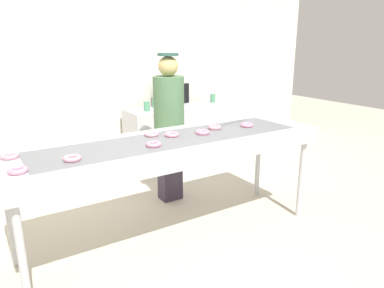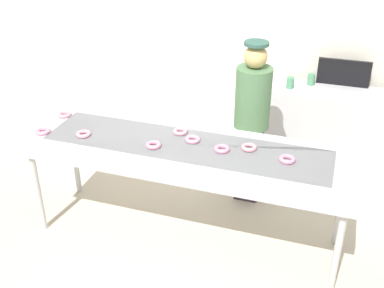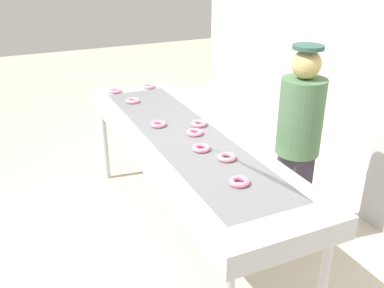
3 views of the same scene
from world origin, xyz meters
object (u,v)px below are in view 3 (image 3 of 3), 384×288
(worker_baker, at_px, (298,139))
(fryer_conveyor, at_px, (184,143))
(strawberry_donut_7, at_px, (227,157))
(strawberry_donut_2, at_px, (239,182))
(strawberry_donut_4, at_px, (201,148))
(strawberry_donut_1, at_px, (199,124))
(strawberry_donut_3, at_px, (195,132))
(strawberry_donut_6, at_px, (115,91))
(strawberry_donut_8, at_px, (133,101))
(strawberry_donut_5, at_px, (158,124))
(strawberry_donut_0, at_px, (149,86))

(worker_baker, bearing_deg, fryer_conveyor, 64.74)
(fryer_conveyor, height_order, strawberry_donut_7, strawberry_donut_7)
(strawberry_donut_2, height_order, strawberry_donut_4, same)
(strawberry_donut_1, distance_m, strawberry_donut_3, 0.18)
(strawberry_donut_2, xyz_separation_m, strawberry_donut_4, (-0.54, 0.00, 0.00))
(fryer_conveyor, relative_size, strawberry_donut_6, 22.29)
(fryer_conveyor, distance_m, strawberry_donut_8, 0.92)
(strawberry_donut_6, bearing_deg, strawberry_donut_5, 4.16)
(strawberry_donut_0, height_order, strawberry_donut_3, same)
(strawberry_donut_3, xyz_separation_m, strawberry_donut_8, (-0.94, -0.20, 0.00))
(strawberry_donut_5, bearing_deg, strawberry_donut_8, -179.18)
(strawberry_donut_8, bearing_deg, fryer_conveyor, 7.88)
(strawberry_donut_2, height_order, worker_baker, worker_baker)
(strawberry_donut_3, height_order, strawberry_donut_5, same)
(strawberry_donut_7, bearing_deg, strawberry_donut_3, -178.23)
(strawberry_donut_3, bearing_deg, strawberry_donut_6, -168.32)
(fryer_conveyor, xyz_separation_m, strawberry_donut_2, (0.85, -0.00, 0.09))
(strawberry_donut_2, xyz_separation_m, strawberry_donut_7, (-0.33, 0.10, 0.00))
(strawberry_donut_5, distance_m, strawberry_donut_8, 0.66)
(strawberry_donut_1, relative_size, strawberry_donut_8, 1.00)
(strawberry_donut_0, distance_m, strawberry_donut_4, 1.60)
(fryer_conveyor, bearing_deg, strawberry_donut_3, 67.44)
(strawberry_donut_4, bearing_deg, worker_baker, 83.82)
(strawberry_donut_1, bearing_deg, strawberry_donut_0, -179.20)
(strawberry_donut_6, distance_m, strawberry_donut_7, 1.81)
(fryer_conveyor, distance_m, strawberry_donut_3, 0.13)
(strawberry_donut_4, height_order, strawberry_donut_7, same)
(strawberry_donut_5, distance_m, strawberry_donut_7, 0.80)
(strawberry_donut_6, xyz_separation_m, strawberry_donut_8, (0.37, 0.07, 0.00))
(strawberry_donut_2, xyz_separation_m, strawberry_donut_8, (-1.75, -0.12, 0.00))
(strawberry_donut_1, relative_size, strawberry_donut_5, 1.00)
(strawberry_donut_1, distance_m, strawberry_donut_2, 0.98)
(strawberry_donut_7, bearing_deg, strawberry_donut_2, -16.40)
(strawberry_donut_0, relative_size, strawberry_donut_2, 1.00)
(strawberry_donut_5, bearing_deg, strawberry_donut_2, 5.90)
(fryer_conveyor, distance_m, strawberry_donut_4, 0.33)
(strawberry_donut_0, bearing_deg, worker_baker, 20.37)
(strawberry_donut_1, xyz_separation_m, strawberry_donut_6, (-1.16, -0.38, 0.00))
(strawberry_donut_1, height_order, strawberry_donut_8, same)
(strawberry_donut_5, bearing_deg, strawberry_donut_0, 164.45)
(fryer_conveyor, height_order, strawberry_donut_0, strawberry_donut_0)
(strawberry_donut_5, xyz_separation_m, worker_baker, (0.65, 0.91, -0.04))
(fryer_conveyor, relative_size, strawberry_donut_8, 22.29)
(strawberry_donut_3, distance_m, worker_baker, 0.80)
(strawberry_donut_2, height_order, strawberry_donut_3, same)
(strawberry_donut_2, height_order, strawberry_donut_6, same)
(strawberry_donut_3, relative_size, strawberry_donut_5, 1.00)
(fryer_conveyor, distance_m, strawberry_donut_2, 0.85)
(strawberry_donut_1, height_order, strawberry_donut_4, same)
(strawberry_donut_3, distance_m, strawberry_donut_6, 1.33)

